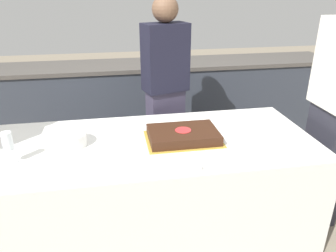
{
  "coord_description": "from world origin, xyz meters",
  "views": [
    {
      "loc": [
        -0.24,
        -1.89,
        1.7
      ],
      "look_at": [
        0.1,
        0.0,
        0.86
      ],
      "focal_mm": 35.0,
      "sensor_mm": 36.0,
      "label": 1
    }
  ],
  "objects_px": {
    "cake": "(183,135)",
    "wine_glass": "(7,142)",
    "person_cutting_cake": "(165,94)",
    "person_seated_right": "(334,111)",
    "plate_stack": "(69,139)"
  },
  "relations": [
    {
      "from": "cake",
      "to": "wine_glass",
      "type": "height_order",
      "value": "wine_glass"
    },
    {
      "from": "wine_glass",
      "to": "plate_stack",
      "type": "bearing_deg",
      "value": 29.89
    },
    {
      "from": "plate_stack",
      "to": "wine_glass",
      "type": "height_order",
      "value": "wine_glass"
    },
    {
      "from": "wine_glass",
      "to": "person_seated_right",
      "type": "relative_size",
      "value": 0.11
    },
    {
      "from": "person_cutting_cake",
      "to": "cake",
      "type": "bearing_deg",
      "value": 73.72
    },
    {
      "from": "person_seated_right",
      "to": "wine_glass",
      "type": "bearing_deg",
      "value": -86.36
    },
    {
      "from": "wine_glass",
      "to": "person_cutting_cake",
      "type": "relative_size",
      "value": 0.12
    },
    {
      "from": "wine_glass",
      "to": "person_cutting_cake",
      "type": "bearing_deg",
      "value": 38.24
    },
    {
      "from": "cake",
      "to": "wine_glass",
      "type": "xyz_separation_m",
      "value": [
        -1.03,
        -0.13,
        0.1
      ]
    },
    {
      "from": "cake",
      "to": "person_cutting_cake",
      "type": "xyz_separation_m",
      "value": [
        0.0,
        0.68,
        0.06
      ]
    },
    {
      "from": "wine_glass",
      "to": "person_seated_right",
      "type": "xyz_separation_m",
      "value": [
        2.11,
        0.13,
        -0.01
      ]
    },
    {
      "from": "plate_stack",
      "to": "person_cutting_cake",
      "type": "xyz_separation_m",
      "value": [
        0.72,
        0.63,
        0.05
      ]
    },
    {
      "from": "person_cutting_cake",
      "to": "wine_glass",
      "type": "bearing_deg",
      "value": 21.96
    },
    {
      "from": "plate_stack",
      "to": "wine_glass",
      "type": "xyz_separation_m",
      "value": [
        -0.31,
        -0.18,
        0.09
      ]
    },
    {
      "from": "cake",
      "to": "person_seated_right",
      "type": "xyz_separation_m",
      "value": [
        1.08,
        0.01,
        0.09
      ]
    }
  ]
}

